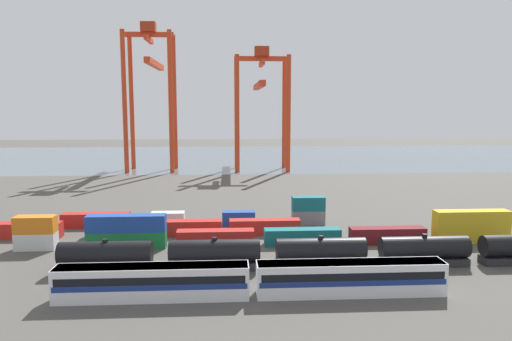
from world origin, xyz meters
TOP-DOWN VIEW (x-y plane):
  - ground_plane at (0.00, 40.00)m, footprint 420.00×420.00m
  - harbour_water at (0.00, 134.15)m, footprint 400.00×110.00m
  - passenger_train at (-2.76, -21.12)m, footprint 44.82×3.14m
  - freight_tank_row at (7.01, -11.62)m, footprint 69.73×3.00m
  - shipping_container_0 at (-35.07, -0.77)m, footprint 6.04×2.44m
  - shipping_container_1 at (-35.07, -0.77)m, footprint 6.04×2.44m
  - shipping_container_2 at (-21.32, -0.77)m, footprint 12.10×2.44m
  - shipping_container_3 at (-21.32, -0.77)m, footprint 12.10×2.44m
  - shipping_container_4 at (-7.57, -0.77)m, footprint 12.10×2.44m
  - shipping_container_5 at (6.19, -0.77)m, footprint 12.10×2.44m
  - shipping_container_6 at (19.94, -0.77)m, footprint 12.10×2.44m
  - shipping_container_7 at (33.69, -0.77)m, footprint 12.10×2.44m
  - shipping_container_8 at (33.69, -0.77)m, footprint 12.10×2.44m
  - shipping_container_10 at (-39.59, 5.90)m, footprint 12.10×2.44m
  - shipping_container_11 at (-26.16, 5.90)m, footprint 6.04×2.44m
  - shipping_container_12 at (-12.73, 5.90)m, footprint 12.10×2.44m
  - shipping_container_13 at (0.69, 5.90)m, footprint 12.10×2.44m
  - shipping_container_14 at (-29.66, 12.57)m, footprint 12.10×2.44m
  - shipping_container_15 at (-16.65, 12.57)m, footprint 6.04×2.44m
  - shipping_container_16 at (-3.65, 12.57)m, footprint 6.04×2.44m
  - shipping_container_17 at (9.36, 12.57)m, footprint 6.04×2.44m
  - shipping_container_18 at (9.36, 12.57)m, footprint 6.04×2.44m
  - gantry_crane_west at (-31.62, 93.27)m, footprint 16.52×36.06m
  - gantry_crane_central at (6.09, 94.56)m, footprint 18.65×42.17m

SIDE VIEW (x-z plane):
  - ground_plane at x=0.00m, z-range 0.00..0.00m
  - harbour_water at x=0.00m, z-range 0.00..0.01m
  - shipping_container_0 at x=-35.07m, z-range 0.00..2.60m
  - shipping_container_2 at x=-21.32m, z-range 0.00..2.60m
  - shipping_container_4 at x=-7.57m, z-range 0.00..2.60m
  - shipping_container_5 at x=6.19m, z-range 0.00..2.60m
  - shipping_container_6 at x=19.94m, z-range 0.00..2.60m
  - shipping_container_7 at x=33.69m, z-range 0.00..2.60m
  - shipping_container_10 at x=-39.59m, z-range 0.00..2.60m
  - shipping_container_11 at x=-26.16m, z-range 0.00..2.60m
  - shipping_container_12 at x=-12.73m, z-range 0.00..2.60m
  - shipping_container_13 at x=0.69m, z-range 0.00..2.60m
  - shipping_container_14 at x=-29.66m, z-range 0.00..2.60m
  - shipping_container_15 at x=-16.65m, z-range 0.00..2.60m
  - shipping_container_16 at x=-3.65m, z-range 0.00..2.60m
  - shipping_container_17 at x=9.36m, z-range 0.00..2.60m
  - freight_tank_row at x=7.01m, z-range -0.11..4.35m
  - passenger_train at x=-2.76m, z-range 0.19..4.09m
  - shipping_container_1 at x=-35.07m, z-range 2.60..5.20m
  - shipping_container_3 at x=-21.32m, z-range 2.60..5.20m
  - shipping_container_8 at x=33.69m, z-range 2.60..5.20m
  - shipping_container_18 at x=9.36m, z-range 2.60..5.20m
  - gantry_crane_central at x=6.09m, z-range 4.81..46.75m
  - gantry_crane_west at x=-31.62m, z-range 5.32..54.90m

